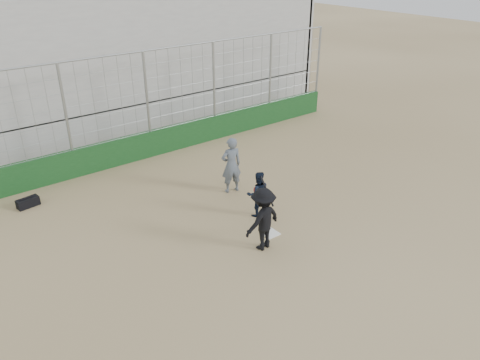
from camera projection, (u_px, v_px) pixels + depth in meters
ground at (270, 234)px, 13.25m from camera, size 90.00×90.00×0.00m
home_plate at (270, 233)px, 13.24m from camera, size 0.44×0.44×0.02m
backstop at (150, 132)px, 17.77m from camera, size 18.10×0.25×4.04m
bleachers at (92, 58)px, 20.39m from camera, size 20.25×6.70×6.98m
batter_at_plate at (263, 219)px, 12.26m from camera, size 1.22×0.83×1.92m
catcher_crouched at (258, 201)px, 13.93m from camera, size 0.85×0.75×1.00m
umpire at (231, 168)px, 15.17m from camera, size 0.77×0.58×1.71m
equipment_bag at (28, 202)px, 14.57m from camera, size 0.70×0.37×0.32m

